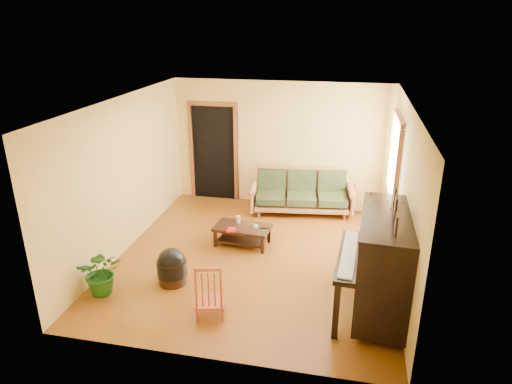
% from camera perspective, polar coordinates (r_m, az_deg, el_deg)
% --- Properties ---
extents(floor, '(5.00, 5.00, 0.00)m').
position_cam_1_polar(floor, '(7.76, -0.10, -8.14)').
color(floor, '#60310C').
rests_on(floor, ground).
extents(doorway, '(1.08, 0.16, 2.05)m').
position_cam_1_polar(doorway, '(9.93, -5.32, 4.86)').
color(doorway, black).
rests_on(doorway, floor).
extents(window, '(0.12, 1.36, 1.46)m').
position_cam_1_polar(window, '(8.28, 17.03, 4.11)').
color(window, white).
rests_on(window, right_wall).
extents(sofa, '(2.16, 1.13, 0.88)m').
position_cam_1_polar(sofa, '(9.33, 5.73, -0.04)').
color(sofa, '#9B6238').
rests_on(sofa, floor).
extents(coffee_table, '(1.01, 0.61, 0.35)m').
position_cam_1_polar(coffee_table, '(8.09, -1.70, -5.44)').
color(coffee_table, black).
rests_on(coffee_table, floor).
extents(armchair, '(0.98, 1.00, 0.77)m').
position_cam_1_polar(armchair, '(7.67, 14.08, -5.94)').
color(armchair, '#9B6238').
rests_on(armchair, floor).
extents(piano, '(1.05, 1.68, 1.44)m').
position_cam_1_polar(piano, '(6.31, 15.73, -8.92)').
color(piano, black).
rests_on(piano, floor).
extents(footstool, '(0.46, 0.46, 0.43)m').
position_cam_1_polar(footstool, '(7.09, -10.45, -9.58)').
color(footstool, black).
rests_on(footstool, floor).
extents(red_chair, '(0.46, 0.49, 0.81)m').
position_cam_1_polar(red_chair, '(6.24, -5.80, -11.91)').
color(red_chair, '#9C3A1C').
rests_on(red_chair, floor).
extents(leaning_frame, '(0.48, 0.14, 0.63)m').
position_cam_1_polar(leaning_frame, '(9.61, 13.67, -0.72)').
color(leaning_frame, '#B6983C').
rests_on(leaning_frame, floor).
extents(ceramic_crock, '(0.19, 0.19, 0.23)m').
position_cam_1_polar(ceramic_crock, '(9.57, 14.40, -2.17)').
color(ceramic_crock, '#365BA2').
rests_on(ceramic_crock, floor).
extents(potted_plant, '(0.79, 0.75, 0.70)m').
position_cam_1_polar(potted_plant, '(7.04, -18.73, -9.43)').
color(potted_plant, '#1B5117').
rests_on(potted_plant, floor).
extents(book, '(0.17, 0.22, 0.02)m').
position_cam_1_polar(book, '(7.87, -3.64, -4.75)').
color(book, maroon).
rests_on(book, coffee_table).
extents(candle, '(0.09, 0.09, 0.13)m').
position_cam_1_polar(candle, '(8.13, -2.25, -3.43)').
color(candle, silver).
rests_on(candle, coffee_table).
extents(glass_jar, '(0.10, 0.10, 0.05)m').
position_cam_1_polar(glass_jar, '(7.93, -0.03, -4.38)').
color(glass_jar, white).
rests_on(glass_jar, coffee_table).
extents(remote, '(0.15, 0.06, 0.01)m').
position_cam_1_polar(remote, '(7.93, 1.18, -4.54)').
color(remote, black).
rests_on(remote, coffee_table).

